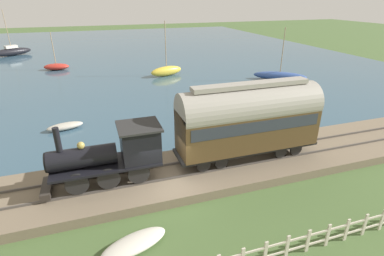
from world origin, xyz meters
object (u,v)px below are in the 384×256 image
Objects in this scene: passenger_coach at (249,118)px; sailboat_blue at (280,76)px; sailboat_red at (56,67)px; sailboat_yellow at (166,71)px; rowboat_mid_harbor at (65,126)px; steam_locomotive at (116,151)px; sailboat_black at (12,51)px; beached_dinghy at (134,244)px; rowboat_near_shore at (251,99)px.

passenger_coach is 1.38× the size of sailboat_blue.
sailboat_red is (14.48, 25.95, -0.07)m from sailboat_blue.
rowboat_mid_harbor is (-13.89, 11.41, -0.38)m from sailboat_yellow.
sailboat_blue reaches higher than steam_locomotive.
sailboat_black is 1.20× the size of sailboat_blue.
steam_locomotive is at bearing -163.46° from sailboat_red.
steam_locomotive is 0.81× the size of sailboat_black.
steam_locomotive is 9.87m from rowboat_mid_harbor.
beached_dinghy is at bearing 120.68° from passenger_coach.
sailboat_black reaches higher than sailboat_red.
sailboat_blue reaches higher than rowboat_near_shore.
sailboat_yellow reaches higher than rowboat_mid_harbor.
sailboat_blue is at bearing -44.59° from beached_dinghy.
sailboat_red reaches higher than rowboat_mid_harbor.
sailboat_red reaches higher than beached_dinghy.
steam_locomotive reaches higher than beached_dinghy.
rowboat_mid_harbor is 13.82m from beached_dinghy.
sailboat_yellow reaches higher than steam_locomotive.
passenger_coach is 21.47m from sailboat_blue.
sailboat_blue is 0.91× the size of sailboat_yellow.
sailboat_blue reaches higher than sailboat_red.
rowboat_mid_harbor is at bearing -167.49° from sailboat_red.
sailboat_yellow is 13.29m from rowboat_near_shore.
sailboat_black reaches higher than rowboat_mid_harbor.
steam_locomotive is 0.97× the size of sailboat_blue.
rowboat_near_shore is at bearing -129.90° from sailboat_red.
sailboat_black is at bearing 36.57° from sailboat_red.
rowboat_near_shore is (1.75, -16.79, -0.10)m from rowboat_mid_harbor.
sailboat_blue is 2.29× the size of rowboat_near_shore.
passenger_coach is 14.18m from rowboat_mid_harbor.
sailboat_yellow is 2.41× the size of rowboat_mid_harbor.
rowboat_mid_harbor reaches higher than beached_dinghy.
rowboat_mid_harbor is at bearing 142.17° from sailboat_blue.
sailboat_black is 2.76× the size of rowboat_near_shore.
passenger_coach is (-0.00, -7.34, 0.85)m from steam_locomotive.
sailboat_black is at bearing 24.49° from passenger_coach.
sailboat_red is at bearing 41.80° from sailboat_yellow.
sailboat_black is at bearing 76.72° from rowboat_near_shore.
rowboat_near_shore is (-34.16, -26.85, -0.53)m from sailboat_black.
sailboat_blue is (-28.45, -33.89, -0.17)m from sailboat_black.
passenger_coach is at bearing 160.16° from sailboat_yellow.
sailboat_yellow is 28.53m from beached_dinghy.
rowboat_near_shore is at bearing -30.16° from passenger_coach.
sailboat_red is 22.04m from rowboat_mid_harbor.
sailboat_blue is at bearing -51.28° from steam_locomotive.
sailboat_yellow reaches higher than sailboat_blue.
beached_dinghy is (-20.89, 20.59, -0.31)m from sailboat_blue.
beached_dinghy is (-27.33, 8.18, -0.42)m from sailboat_yellow.
sailboat_black reaches higher than sailboat_yellow.
steam_locomotive is 4.75m from beached_dinghy.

